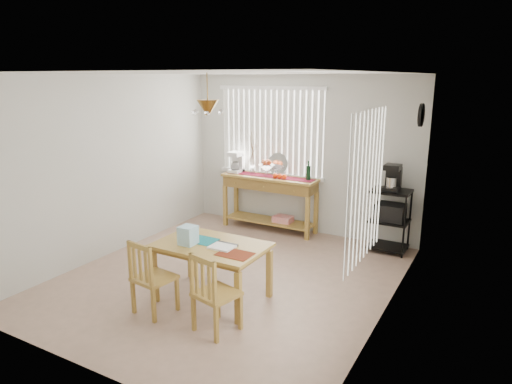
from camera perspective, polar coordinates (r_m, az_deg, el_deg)
The scene contains 10 objects.
ground at distance 6.10m, azimuth -3.40°, elevation -10.66°, with size 4.00×4.50×0.01m, color tan.
room_shell at distance 5.61m, azimuth -3.55°, elevation 5.30°, with size 4.20×4.70×2.70m.
sideboard at distance 7.71m, azimuth 1.78°, elevation 0.28°, with size 1.66×0.47×0.94m.
sideboard_items at distance 7.77m, azimuth 0.03°, elevation 3.26°, with size 1.58×0.40×0.72m.
wire_cart at distance 7.07m, azimuth 16.39°, elevation -2.72°, with size 0.56×0.44×0.94m.
cart_items at distance 6.95m, azimuth 16.72°, elevation 1.68°, with size 0.22×0.27×0.39m.
dining_table at distance 5.36m, azimuth -5.60°, elevation -7.26°, with size 1.27×0.82×0.68m.
table_items at distance 5.30m, azimuth -7.42°, elevation -5.76°, with size 0.97×0.45×0.22m.
chair_left at distance 5.20m, azimuth -12.93°, elevation -10.43°, with size 0.45×0.45×0.86m.
chair_right at distance 4.75m, azimuth -5.30°, elevation -12.57°, with size 0.48×0.48×0.86m.
Camera 1 is at (3.01, -4.65, 2.56)m, focal length 32.00 mm.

